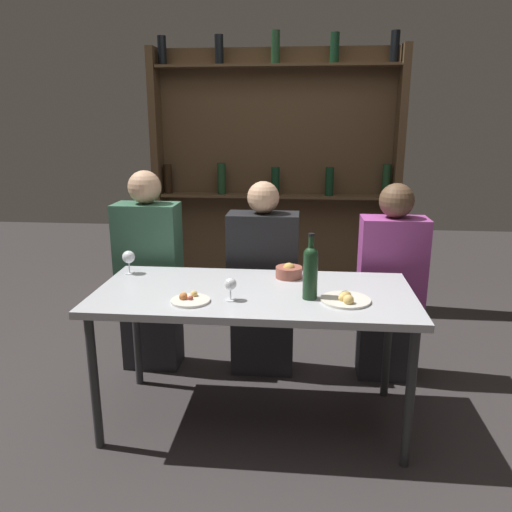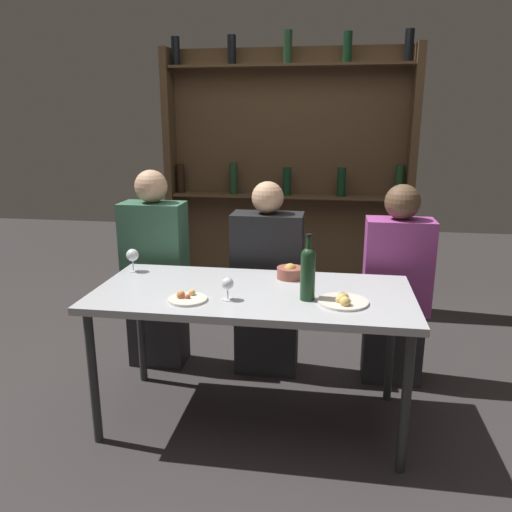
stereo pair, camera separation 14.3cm
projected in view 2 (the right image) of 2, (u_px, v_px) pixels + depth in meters
ground_plane at (253, 418)px, 2.69m from camera, size 10.00×10.00×0.00m
dining_table at (253, 302)px, 2.51m from camera, size 1.59×0.74×0.73m
wine_rack_wall at (287, 175)px, 4.12m from camera, size 2.02×0.21×2.22m
wine_bottle at (308, 271)px, 2.34m from camera, size 0.07×0.07×0.32m
wine_glass_0 at (132, 256)px, 2.80m from camera, size 0.07×0.07×0.13m
wine_glass_1 at (228, 285)px, 2.35m from camera, size 0.06×0.06×0.11m
food_plate_0 at (343, 301)px, 2.32m from camera, size 0.24×0.24×0.05m
food_plate_1 at (187, 298)px, 2.37m from camera, size 0.19×0.19×0.04m
snack_bowl at (290, 272)px, 2.69m from camera, size 0.14×0.14×0.08m
seated_person_left at (156, 275)px, 3.18m from camera, size 0.39×0.22×1.27m
seated_person_center at (267, 286)px, 3.08m from camera, size 0.43×0.22×1.21m
seated_person_right at (396, 291)px, 2.97m from camera, size 0.38×0.22×1.21m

